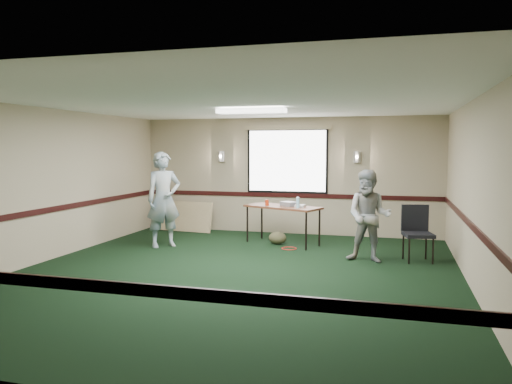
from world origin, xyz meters
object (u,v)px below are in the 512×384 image
(person_left, at_px, (164,200))
(projector, at_px, (289,204))
(person_right, at_px, (369,216))
(conference_chair, at_px, (417,228))
(folding_table, at_px, (283,209))

(person_left, bearing_deg, projector, -23.97)
(person_right, bearing_deg, conference_chair, 30.84)
(folding_table, distance_m, conference_chair, 2.76)
(folding_table, relative_size, person_right, 1.06)
(person_left, bearing_deg, person_right, -48.55)
(person_left, distance_m, person_right, 4.08)
(projector, bearing_deg, conference_chair, 14.20)
(folding_table, relative_size, person_left, 0.90)
(folding_table, height_order, person_left, person_left)
(projector, relative_size, person_right, 0.18)
(conference_chair, height_order, person_right, person_right)
(conference_chair, bearing_deg, person_left, 167.56)
(conference_chair, distance_m, person_left, 4.89)
(person_right, bearing_deg, projector, 152.78)
(person_left, relative_size, person_right, 1.19)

